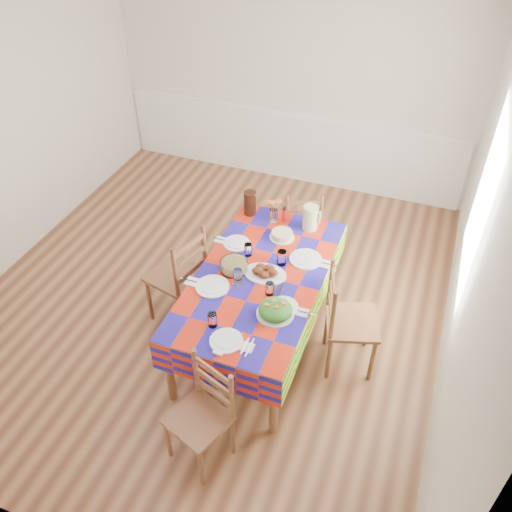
% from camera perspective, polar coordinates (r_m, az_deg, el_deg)
% --- Properties ---
extents(room, '(4.58, 5.08, 2.78)m').
position_cam_1_polar(room, '(4.72, -5.52, 7.48)').
color(room, brown).
rests_on(room, ground).
extents(wainscot, '(4.41, 0.06, 0.92)m').
position_cam_1_polar(wainscot, '(7.16, 3.44, 11.62)').
color(wainscot, white).
rests_on(wainscot, room).
extents(window_right, '(0.00, 1.40, 1.40)m').
position_cam_1_polar(window_right, '(4.55, 22.64, 5.16)').
color(window_right, white).
rests_on(window_right, room).
extents(dining_table, '(1.06, 1.98, 0.77)m').
position_cam_1_polar(dining_table, '(4.69, 0.42, -2.85)').
color(dining_table, brown).
rests_on(dining_table, room).
extents(setting_near_head, '(0.41, 0.28, 0.12)m').
position_cam_1_polar(setting_near_head, '(4.14, -3.61, -8.11)').
color(setting_near_head, white).
rests_on(setting_near_head, dining_table).
extents(setting_left_near, '(0.52, 0.31, 0.14)m').
position_cam_1_polar(setting_left_near, '(4.53, -3.72, -2.81)').
color(setting_left_near, white).
rests_on(setting_left_near, dining_table).
extents(setting_left_far, '(0.45, 0.27, 0.12)m').
position_cam_1_polar(setting_left_far, '(4.91, -1.68, 1.13)').
color(setting_left_far, white).
rests_on(setting_left_far, dining_table).
extents(setting_right_near, '(0.46, 0.27, 0.12)m').
position_cam_1_polar(setting_right_near, '(4.38, 2.43, -4.68)').
color(setting_right_near, white).
rests_on(setting_right_near, dining_table).
extents(setting_right_far, '(0.54, 0.31, 0.14)m').
position_cam_1_polar(setting_right_far, '(4.77, 4.43, -0.28)').
color(setting_right_far, white).
rests_on(setting_right_far, dining_table).
extents(meat_platter, '(0.38, 0.27, 0.07)m').
position_cam_1_polar(meat_platter, '(4.62, 0.95, -1.71)').
color(meat_platter, white).
rests_on(meat_platter, dining_table).
extents(salad_platter, '(0.30, 0.30, 0.13)m').
position_cam_1_polar(salad_platter, '(4.27, 2.06, -5.70)').
color(salad_platter, white).
rests_on(salad_platter, dining_table).
extents(pasta_bowl, '(0.24, 0.24, 0.09)m').
position_cam_1_polar(pasta_bowl, '(4.67, -2.32, -1.02)').
color(pasta_bowl, white).
rests_on(pasta_bowl, dining_table).
extents(cake, '(0.23, 0.23, 0.06)m').
position_cam_1_polar(cake, '(5.03, 2.76, 2.23)').
color(cake, white).
rests_on(cake, dining_table).
extents(serving_utensils, '(0.15, 0.33, 0.01)m').
position_cam_1_polar(serving_utensils, '(4.51, 2.28, -3.44)').
color(serving_utensils, black).
rests_on(serving_utensils, dining_table).
extents(flower_vase, '(0.16, 0.13, 0.25)m').
position_cam_1_polar(flower_vase, '(5.19, 1.86, 4.65)').
color(flower_vase, white).
rests_on(flower_vase, dining_table).
extents(hot_sauce, '(0.04, 0.04, 0.16)m').
position_cam_1_polar(hot_sauce, '(5.21, 2.98, 4.44)').
color(hot_sauce, red).
rests_on(hot_sauce, dining_table).
extents(green_pitcher, '(0.14, 0.14, 0.25)m').
position_cam_1_polar(green_pitcher, '(5.11, 5.75, 4.04)').
color(green_pitcher, beige).
rests_on(green_pitcher, dining_table).
extents(tea_pitcher, '(0.12, 0.12, 0.24)m').
position_cam_1_polar(tea_pitcher, '(5.28, -0.63, 5.61)').
color(tea_pitcher, black).
rests_on(tea_pitcher, dining_table).
extents(name_card, '(0.08, 0.02, 0.02)m').
position_cam_1_polar(name_card, '(4.03, -4.06, -10.18)').
color(name_card, white).
rests_on(name_card, dining_table).
extents(chair_near, '(0.52, 0.51, 0.93)m').
position_cam_1_polar(chair_near, '(4.11, -5.67, -16.36)').
color(chair_near, brown).
rests_on(chair_near, room).
extents(chair_far, '(0.51, 0.49, 0.91)m').
position_cam_1_polar(chair_far, '(5.76, 4.84, 3.29)').
color(chair_far, brown).
rests_on(chair_far, room).
extents(chair_left, '(0.54, 0.56, 1.05)m').
position_cam_1_polar(chair_left, '(5.05, -8.03, -2.17)').
color(chair_left, brown).
rests_on(chair_left, room).
extents(chair_right, '(0.55, 0.56, 1.02)m').
position_cam_1_polar(chair_right, '(4.67, 9.50, -6.83)').
color(chair_right, brown).
rests_on(chair_right, room).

